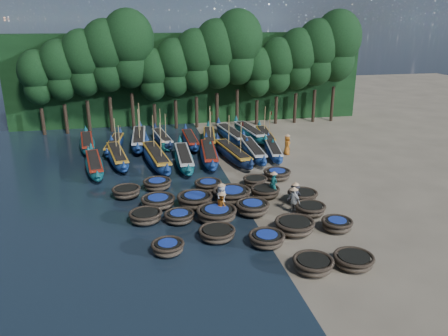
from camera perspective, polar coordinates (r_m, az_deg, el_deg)
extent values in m
plane|color=gray|center=(30.31, 1.79, -3.38)|extent=(120.00, 120.00, 0.00)
cube|color=black|center=(51.60, -4.36, 11.62)|extent=(40.00, 3.00, 10.00)
ellipsoid|color=brown|center=(21.77, 11.54, -12.43)|extent=(2.36, 2.36, 0.62)
torus|color=#352A1F|center=(21.62, 11.59, -11.77)|extent=(1.99, 1.99, 0.19)
cylinder|color=black|center=(21.60, 11.59, -11.68)|extent=(1.51, 1.51, 0.06)
ellipsoid|color=brown|center=(22.60, 16.55, -11.67)|extent=(2.38, 2.38, 0.59)
torus|color=#352A1F|center=(22.47, 16.62, -11.06)|extent=(1.99, 1.99, 0.18)
cylinder|color=black|center=(22.45, 16.63, -10.98)|extent=(1.52, 1.52, 0.05)
ellipsoid|color=brown|center=(22.97, -7.33, -10.43)|extent=(1.64, 1.64, 0.59)
torus|color=#352A1F|center=(22.84, -7.36, -9.82)|extent=(1.73, 1.73, 0.18)
cylinder|color=black|center=(22.82, -7.36, -9.74)|extent=(1.30, 1.30, 0.05)
cylinder|color=navy|center=(22.81, -7.37, -9.66)|extent=(1.00, 1.00, 0.04)
ellipsoid|color=brown|center=(24.15, -0.91, -8.71)|extent=(2.30, 2.30, 0.60)
torus|color=#352A1F|center=(24.02, -0.92, -8.12)|extent=(2.05, 2.05, 0.18)
cylinder|color=black|center=(24.00, -0.92, -8.04)|extent=(1.56, 1.56, 0.05)
ellipsoid|color=brown|center=(23.65, 5.59, -9.40)|extent=(2.16, 2.16, 0.62)
torus|color=#352A1F|center=(23.52, 5.61, -8.77)|extent=(1.96, 1.96, 0.19)
cylinder|color=black|center=(23.50, 5.61, -8.69)|extent=(1.49, 1.49, 0.06)
cylinder|color=navy|center=(23.48, 5.62, -8.61)|extent=(1.15, 1.15, 0.04)
ellipsoid|color=brown|center=(25.11, 9.18, -7.69)|extent=(2.67, 2.67, 0.71)
torus|color=#352A1F|center=(24.96, 9.22, -7.00)|extent=(2.28, 2.28, 0.21)
cylinder|color=black|center=(24.94, 9.22, -6.91)|extent=(1.73, 1.73, 0.06)
ellipsoid|color=brown|center=(25.89, 14.53, -7.33)|extent=(2.15, 2.15, 0.62)
torus|color=#352A1F|center=(25.76, 14.58, -6.75)|extent=(1.80, 1.80, 0.19)
cylinder|color=black|center=(25.75, 14.59, -6.67)|extent=(1.35, 1.35, 0.06)
cylinder|color=navy|center=(25.73, 14.59, -6.59)|extent=(1.04, 1.04, 0.04)
ellipsoid|color=brown|center=(26.46, -10.19, -6.40)|extent=(2.29, 2.29, 0.63)
torus|color=#352A1F|center=(26.34, -10.23, -5.82)|extent=(1.99, 1.99, 0.19)
cylinder|color=black|center=(26.32, -10.23, -5.75)|extent=(1.51, 1.51, 0.06)
ellipsoid|color=brown|center=(26.22, -5.86, -6.50)|extent=(2.05, 2.05, 0.57)
torus|color=#352A1F|center=(26.10, -5.88, -5.96)|extent=(1.82, 1.82, 0.17)
cylinder|color=black|center=(26.09, -5.88, -5.90)|extent=(1.38, 1.38, 0.05)
cylinder|color=navy|center=(26.07, -5.88, -5.83)|extent=(1.06, 1.06, 0.03)
ellipsoid|color=brown|center=(26.24, -0.95, -6.20)|extent=(2.69, 2.69, 0.72)
torus|color=#352A1F|center=(26.09, -0.96, -5.53)|extent=(2.44, 2.44, 0.22)
cylinder|color=black|center=(26.08, -0.96, -5.45)|extent=(1.86, 1.86, 0.07)
cylinder|color=navy|center=(26.06, -0.96, -5.36)|extent=(1.43, 1.43, 0.04)
ellipsoid|color=brown|center=(27.09, 3.74, -5.39)|extent=(2.23, 2.23, 0.73)
torus|color=#352A1F|center=(26.95, 3.75, -4.72)|extent=(2.09, 2.09, 0.22)
cylinder|color=black|center=(26.93, 3.75, -4.64)|extent=(1.57, 1.57, 0.07)
cylinder|color=navy|center=(26.91, 3.75, -4.55)|extent=(1.21, 1.21, 0.04)
ellipsoid|color=brown|center=(27.45, 11.20, -5.48)|extent=(2.00, 2.00, 0.65)
torus|color=#352A1F|center=(27.33, 11.24, -4.89)|extent=(1.91, 1.91, 0.20)
cylinder|color=black|center=(27.31, 11.24, -4.82)|extent=(1.44, 1.44, 0.06)
ellipsoid|color=brown|center=(28.31, -8.58, -4.54)|extent=(2.25, 2.25, 0.66)
torus|color=#352A1F|center=(28.19, -8.62, -3.96)|extent=(2.20, 2.20, 0.20)
cylinder|color=black|center=(28.18, -8.62, -3.88)|extent=(1.68, 1.68, 0.06)
cylinder|color=navy|center=(28.16, -8.62, -3.81)|extent=(1.29, 1.29, 0.04)
ellipsoid|color=brown|center=(28.16, -3.81, -4.38)|extent=(2.37, 2.37, 0.76)
torus|color=#352A1F|center=(28.03, -3.83, -3.72)|extent=(2.33, 2.33, 0.23)
cylinder|color=black|center=(28.01, -3.83, -3.63)|extent=(1.76, 1.76, 0.07)
cylinder|color=navy|center=(27.99, -3.83, -3.54)|extent=(1.36, 1.36, 0.05)
ellipsoid|color=brown|center=(28.95, 1.01, -3.67)|extent=(3.01, 3.01, 0.75)
torus|color=#352A1F|center=(28.82, 1.01, -3.02)|extent=(2.56, 2.56, 0.23)
cylinder|color=black|center=(28.80, 1.01, -2.94)|extent=(1.96, 1.96, 0.07)
cylinder|color=navy|center=(28.79, 1.02, -2.86)|extent=(1.51, 1.51, 0.05)
ellipsoid|color=brown|center=(29.76, 5.39, -3.25)|extent=(2.17, 2.17, 0.62)
torus|color=#352A1F|center=(29.66, 5.41, -2.73)|extent=(2.00, 2.00, 0.19)
cylinder|color=black|center=(29.64, 5.41, -2.66)|extent=(1.52, 1.52, 0.06)
ellipsoid|color=brown|center=(29.24, 10.21, -3.81)|extent=(2.16, 2.16, 0.70)
torus|color=#352A1F|center=(29.12, 10.25, -3.21)|extent=(2.01, 2.01, 0.21)
cylinder|color=black|center=(29.10, 10.25, -3.14)|extent=(1.51, 1.51, 0.06)
ellipsoid|color=brown|center=(30.28, -12.62, -3.22)|extent=(2.25, 2.25, 0.65)
torus|color=#352A1F|center=(30.16, -12.66, -2.68)|extent=(1.94, 1.94, 0.20)
cylinder|color=black|center=(30.15, -12.66, -2.61)|extent=(1.46, 1.46, 0.06)
ellipsoid|color=brown|center=(31.32, -8.70, -2.23)|extent=(2.34, 2.34, 0.63)
torus|color=#352A1F|center=(31.22, -8.72, -1.72)|extent=(2.03, 2.03, 0.19)
cylinder|color=black|center=(31.21, -8.73, -1.66)|extent=(1.54, 1.54, 0.06)
cylinder|color=navy|center=(31.19, -8.73, -1.59)|extent=(1.18, 1.18, 0.04)
ellipsoid|color=brown|center=(30.63, -2.08, -2.46)|extent=(1.83, 1.83, 0.68)
torus|color=#352A1F|center=(30.52, -2.08, -1.91)|extent=(1.95, 1.95, 0.20)
cylinder|color=black|center=(30.50, -2.08, -1.84)|extent=(1.46, 1.46, 0.06)
cylinder|color=navy|center=(30.49, -2.08, -1.77)|extent=(1.13, 1.13, 0.04)
ellipsoid|color=brown|center=(31.65, 4.09, -1.86)|extent=(2.17, 2.17, 0.60)
torus|color=#352A1F|center=(31.55, 4.10, -1.39)|extent=(1.78, 1.78, 0.18)
cylinder|color=black|center=(31.54, 4.10, -1.32)|extent=(1.35, 1.35, 0.05)
ellipsoid|color=brown|center=(33.09, 6.94, -0.96)|extent=(2.39, 2.39, 0.65)
torus|color=#352A1F|center=(32.99, 6.96, -0.46)|extent=(2.08, 2.08, 0.20)
cylinder|color=black|center=(32.97, 6.97, -0.39)|extent=(1.58, 1.58, 0.06)
cylinder|color=navy|center=(32.96, 6.97, -0.33)|extent=(1.22, 1.22, 0.04)
ellipsoid|color=#0E4C54|center=(36.19, -16.57, 0.37)|extent=(2.39, 7.71, 0.95)
cone|color=#0E4C54|center=(39.57, -17.01, 2.82)|extent=(0.42, 0.42, 0.57)
cone|color=#0E4C54|center=(32.50, -16.22, -0.63)|extent=(0.42, 0.42, 0.47)
cube|color=maroon|center=(36.07, -16.63, 0.97)|extent=(1.79, 5.97, 0.11)
cube|color=black|center=(36.05, -16.64, 1.09)|extent=(1.43, 5.18, 0.09)
ellipsoid|color=navy|center=(37.74, -13.75, 1.43)|extent=(2.66, 8.27, 1.02)
cone|color=navy|center=(41.36, -14.52, 3.84)|extent=(0.45, 0.45, 0.61)
cone|color=navy|center=(33.79, -12.98, 0.53)|extent=(0.45, 0.45, 0.51)
cube|color=#C08724|center=(37.61, -13.80, 2.05)|extent=(1.99, 6.40, 0.12)
cube|color=black|center=(37.59, -13.81, 2.17)|extent=(1.60, 5.55, 0.10)
cylinder|color=#997F4C|center=(38.48, -14.02, 4.26)|extent=(0.07, 0.24, 2.85)
cylinder|color=#997F4C|center=(35.84, -13.48, 3.24)|extent=(0.07, 0.24, 2.85)
plane|color=red|center=(35.55, -13.39, 5.19)|extent=(0.00, 0.36, 0.36)
ellipsoid|color=navy|center=(36.60, -8.85, 1.29)|extent=(2.79, 9.08, 1.12)
cone|color=navy|center=(40.53, -10.09, 4.02)|extent=(0.49, 0.49, 0.67)
cone|color=navy|center=(32.32, -7.43, 0.23)|extent=(0.49, 0.49, 0.56)
cube|color=#C08724|center=(36.46, -8.89, 2.00)|extent=(2.09, 7.03, 0.13)
cube|color=black|center=(36.44, -8.89, 2.13)|extent=(1.67, 6.10, 0.11)
cylinder|color=#997F4C|center=(37.40, -9.21, 4.51)|extent=(0.08, 0.27, 3.13)
cylinder|color=#997F4C|center=(34.53, -8.28, 3.35)|extent=(0.08, 0.27, 3.13)
plane|color=red|center=(34.23, -8.11, 5.58)|extent=(0.00, 0.39, 0.39)
ellipsoid|color=#0E4C54|center=(36.30, -5.25, 1.23)|extent=(1.73, 8.32, 1.04)
cone|color=#0E4C54|center=(39.98, -5.80, 3.87)|extent=(0.46, 0.46, 0.62)
cone|color=#0E4C54|center=(32.29, -4.64, 0.14)|extent=(0.46, 0.46, 0.52)
cube|color=silver|center=(36.18, -5.27, 1.88)|extent=(1.27, 6.45, 0.12)
cube|color=black|center=(36.15, -5.28, 2.01)|extent=(0.97, 5.61, 0.10)
ellipsoid|color=navy|center=(37.25, -1.97, 1.76)|extent=(2.35, 8.39, 1.03)
cone|color=navy|center=(40.94, -2.36, 4.31)|extent=(0.46, 0.46, 0.62)
cone|color=navy|center=(33.22, -1.51, 0.74)|extent=(0.46, 0.46, 0.52)
cube|color=maroon|center=(37.12, -1.98, 2.40)|extent=(1.75, 6.49, 0.12)
cube|color=black|center=(37.10, -1.98, 2.52)|extent=(1.39, 5.64, 0.10)
ellipsoid|color=#0F1639|center=(37.38, 1.13, 1.84)|extent=(2.64, 8.48, 1.04)
cone|color=#0F1639|center=(40.89, -0.89, 4.32)|extent=(0.46, 0.46, 0.63)
cone|color=#0F1639|center=(33.59, 3.60, 0.94)|extent=(0.46, 0.46, 0.52)
cube|color=#C08724|center=(37.26, 1.14, 2.48)|extent=(1.98, 6.57, 0.13)
cube|color=black|center=(37.23, 1.14, 2.60)|extent=(1.58, 5.70, 0.10)
cylinder|color=#997F4C|center=(38.10, 0.62, 4.78)|extent=(0.07, 0.25, 2.92)
cylinder|color=#997F4C|center=(35.55, 2.20, 3.73)|extent=(0.07, 0.25, 2.92)
plane|color=red|center=(35.30, 2.47, 5.75)|extent=(0.00, 0.37, 0.37)
ellipsoid|color=navy|center=(38.36, 3.75, 2.23)|extent=(1.78, 8.18, 1.02)
cone|color=navy|center=(41.91, 2.54, 4.63)|extent=(0.45, 0.45, 0.61)
cone|color=navy|center=(34.51, 5.26, 1.33)|extent=(0.45, 0.45, 0.51)
cube|color=silver|center=(38.24, 3.77, 2.84)|extent=(1.31, 6.34, 0.12)
cube|color=black|center=(38.22, 3.77, 2.96)|extent=(1.01, 5.52, 0.10)
ellipsoid|color=navy|center=(38.78, 6.45, 2.23)|extent=(2.47, 7.24, 0.89)
cone|color=navy|center=(41.94, 5.81, 4.35)|extent=(0.39, 0.39, 0.53)
cone|color=navy|center=(35.35, 7.28, 1.45)|extent=(0.39, 0.39, 0.45)
cube|color=silver|center=(38.68, 6.47, 2.76)|extent=(1.86, 5.60, 0.11)
cube|color=black|center=(38.66, 6.48, 2.87)|extent=(1.50, 4.86, 0.09)
ellipsoid|color=#0E4C54|center=(42.66, -17.42, 3.06)|extent=(2.24, 7.73, 0.95)
cone|color=#0E4C54|center=(46.11, -17.64, 4.98)|extent=(0.42, 0.42, 0.57)
cone|color=#0E4C54|center=(38.92, -17.33, 2.46)|extent=(0.42, 0.42, 0.48)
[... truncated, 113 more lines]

